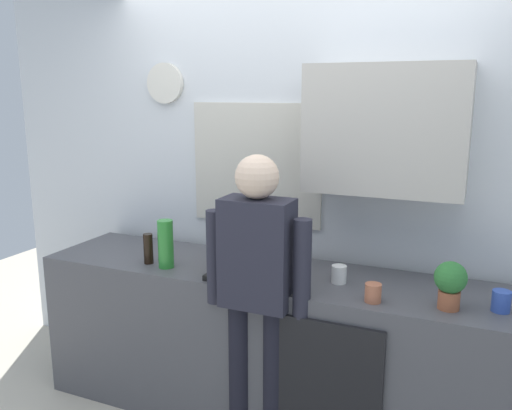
% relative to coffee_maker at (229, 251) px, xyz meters
% --- Properties ---
extents(kitchen_counter, '(2.86, 0.64, 0.90)m').
position_rel_coffee_maker_xyz_m(kitchen_counter, '(0.23, 0.16, -0.60)').
color(kitchen_counter, '#4C4C51').
rests_on(kitchen_counter, ground_plane).
extents(dishwasher_panel, '(0.56, 0.02, 0.81)m').
position_rel_coffee_maker_xyz_m(dishwasher_panel, '(0.61, -0.17, -0.64)').
color(dishwasher_panel, black).
rests_on(dishwasher_panel, ground_plane).
extents(back_wall_assembly, '(4.46, 0.42, 2.60)m').
position_rel_coffee_maker_xyz_m(back_wall_assembly, '(0.29, 0.56, 0.31)').
color(back_wall_assembly, silver).
rests_on(back_wall_assembly, ground_plane).
extents(coffee_maker, '(0.20, 0.20, 0.33)m').
position_rel_coffee_maker_xyz_m(coffee_maker, '(0.00, 0.00, 0.00)').
color(coffee_maker, black).
rests_on(coffee_maker, kitchen_counter).
extents(bottle_clear_soda, '(0.09, 0.09, 0.28)m').
position_rel_coffee_maker_xyz_m(bottle_clear_soda, '(-0.40, -0.01, -0.01)').
color(bottle_clear_soda, '#2D8C33').
rests_on(bottle_clear_soda, kitchen_counter).
extents(bottle_red_vinegar, '(0.06, 0.06, 0.22)m').
position_rel_coffee_maker_xyz_m(bottle_red_vinegar, '(-0.14, 0.19, -0.04)').
color(bottle_red_vinegar, maroon).
rests_on(bottle_red_vinegar, kitchen_counter).
extents(bottle_dark_sauce, '(0.06, 0.06, 0.18)m').
position_rel_coffee_maker_xyz_m(bottle_dark_sauce, '(-0.54, 0.01, -0.06)').
color(bottle_dark_sauce, black).
rests_on(bottle_dark_sauce, kitchen_counter).
extents(cup_white_mug, '(0.08, 0.08, 0.09)m').
position_rel_coffee_maker_xyz_m(cup_white_mug, '(0.58, 0.14, -0.10)').
color(cup_white_mug, white).
rests_on(cup_white_mug, kitchen_counter).
extents(cup_blue_mug, '(0.08, 0.08, 0.10)m').
position_rel_coffee_maker_xyz_m(cup_blue_mug, '(1.36, 0.07, -0.10)').
color(cup_blue_mug, '#3351B2').
rests_on(cup_blue_mug, kitchen_counter).
extents(cup_terracotta_mug, '(0.08, 0.08, 0.09)m').
position_rel_coffee_maker_xyz_m(cup_terracotta_mug, '(0.80, -0.05, -0.10)').
color(cup_terracotta_mug, '#B26647').
rests_on(cup_terracotta_mug, kitchen_counter).
extents(potted_plant, '(0.15, 0.15, 0.23)m').
position_rel_coffee_maker_xyz_m(potted_plant, '(1.14, 0.01, -0.01)').
color(potted_plant, '#9E5638').
rests_on(potted_plant, kitchen_counter).
extents(person_at_sink, '(0.57, 0.22, 1.60)m').
position_rel_coffee_maker_xyz_m(person_at_sink, '(0.23, -0.14, -0.10)').
color(person_at_sink, black).
rests_on(person_at_sink, ground_plane).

